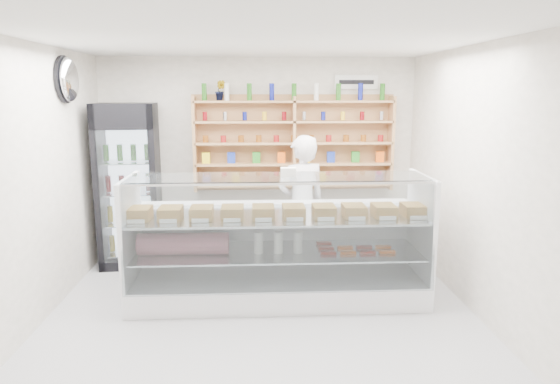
{
  "coord_description": "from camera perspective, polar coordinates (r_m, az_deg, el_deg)",
  "views": [
    {
      "loc": [
        -0.07,
        -4.74,
        2.31
      ],
      "look_at": [
        0.23,
        0.9,
        1.18
      ],
      "focal_mm": 32.0,
      "sensor_mm": 36.0,
      "label": 1
    }
  ],
  "objects": [
    {
      "name": "drinks_cooler",
      "position": [
        7.0,
        -16.86,
        0.81
      ],
      "size": [
        0.85,
        0.83,
        2.17
      ],
      "rotation": [
        0.0,
        0.0,
        0.09
      ],
      "color": "black",
      "rests_on": "floor"
    },
    {
      "name": "security_mirror",
      "position": [
        6.31,
        -22.97,
        11.75
      ],
      "size": [
        0.15,
        0.5,
        0.5
      ],
      "primitive_type": "ellipsoid",
      "color": "silver",
      "rests_on": "left_wall"
    },
    {
      "name": "room",
      "position": [
        4.83,
        -2.12,
        0.49
      ],
      "size": [
        5.0,
        5.0,
        5.0
      ],
      "color": "#A4A3A8",
      "rests_on": "ground"
    },
    {
      "name": "wall_sign",
      "position": [
        7.36,
        8.71,
        12.31
      ],
      "size": [
        0.62,
        0.03,
        0.2
      ],
      "primitive_type": "cube",
      "color": "white",
      "rests_on": "back_wall"
    },
    {
      "name": "shop_worker",
      "position": [
        6.34,
        2.48,
        -1.56
      ],
      "size": [
        0.76,
        0.63,
        1.79
      ],
      "primitive_type": "imported",
      "rotation": [
        0.0,
        0.0,
        3.5
      ],
      "color": "silver",
      "rests_on": "floor"
    },
    {
      "name": "display_counter",
      "position": [
        5.68,
        -0.23,
        -8.5
      ],
      "size": [
        3.27,
        0.98,
        1.42
      ],
      "color": "white",
      "rests_on": "floor"
    },
    {
      "name": "wall_shelving",
      "position": [
        7.14,
        1.59,
        5.59
      ],
      "size": [
        2.84,
        0.28,
        1.33
      ],
      "color": "tan",
      "rests_on": "back_wall"
    },
    {
      "name": "potted_plant",
      "position": [
        7.1,
        -6.83,
        11.46
      ],
      "size": [
        0.18,
        0.16,
        0.28
      ],
      "primitive_type": "imported",
      "rotation": [
        0.0,
        0.0,
        -0.3
      ],
      "color": "#1E6626",
      "rests_on": "wall_shelving"
    }
  ]
}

